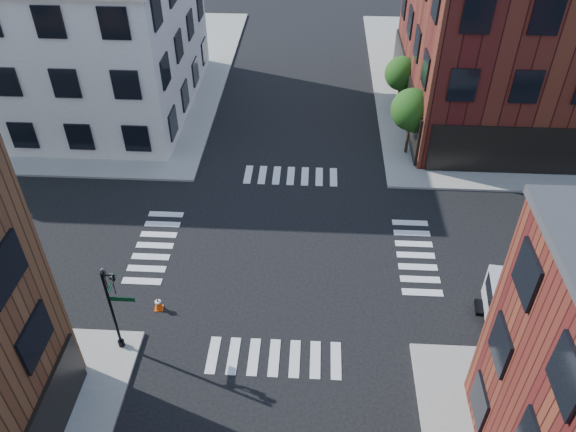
# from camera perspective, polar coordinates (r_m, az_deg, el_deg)

# --- Properties ---
(ground) EXTENTS (120.00, 120.00, 0.00)m
(ground) POSITION_cam_1_polar(r_m,az_deg,el_deg) (30.05, -0.41, -3.51)
(ground) COLOR black
(ground) RESTS_ON ground
(sidewalk_ne) EXTENTS (30.00, 30.00, 0.15)m
(sidewalk_ne) POSITION_cam_1_polar(r_m,az_deg,el_deg) (51.51, 25.78, 11.90)
(sidewalk_ne) COLOR gray
(sidewalk_ne) RESTS_ON ground
(sidewalk_nw) EXTENTS (30.00, 30.00, 0.15)m
(sidewalk_nw) POSITION_cam_1_polar(r_m,az_deg,el_deg) (52.68, -22.98, 13.26)
(sidewalk_nw) COLOR gray
(sidewalk_nw) RESTS_ON ground
(building_nw) EXTENTS (22.00, 16.00, 11.00)m
(building_nw) POSITION_cam_1_polar(r_m,az_deg,el_deg) (45.75, -24.67, 16.66)
(building_nw) COLOR silver
(building_nw) RESTS_ON ground
(tree_near) EXTENTS (2.69, 2.69, 4.49)m
(tree_near) POSITION_cam_1_polar(r_m,az_deg,el_deg) (36.91, 12.54, 10.30)
(tree_near) COLOR black
(tree_near) RESTS_ON ground
(tree_far) EXTENTS (2.43, 2.43, 4.07)m
(tree_far) POSITION_cam_1_polar(r_m,az_deg,el_deg) (42.36, 11.53, 13.83)
(tree_far) COLOR black
(tree_far) RESTS_ON ground
(signal_pole) EXTENTS (1.29, 1.24, 4.60)m
(signal_pole) POSITION_cam_1_polar(r_m,az_deg,el_deg) (24.68, -17.39, -8.28)
(signal_pole) COLOR black
(signal_pole) RESTS_ON ground
(box_truck) EXTENTS (7.34, 2.96, 3.25)m
(box_truck) POSITION_cam_1_polar(r_m,az_deg,el_deg) (28.25, 27.02, -7.60)
(box_truck) COLOR silver
(box_truck) RESTS_ON ground
(traffic_cone) EXTENTS (0.44, 0.44, 0.73)m
(traffic_cone) POSITION_cam_1_polar(r_m,az_deg,el_deg) (27.57, -13.05, -8.66)
(traffic_cone) COLOR #E6480A
(traffic_cone) RESTS_ON ground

